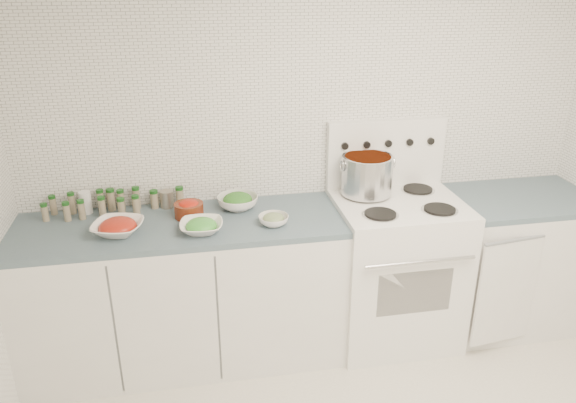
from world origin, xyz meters
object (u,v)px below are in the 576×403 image
object	(u,v)px
stock_pot	(367,173)
bowl_snowpea	(201,226)
bowl_tomato	(118,227)
stove	(394,265)

from	to	relation	value
stock_pot	bowl_snowpea	xyz separation A→B (m)	(-1.02, -0.27, -0.14)
stock_pot	bowl_tomato	size ratio (longest dim) A/B	1.02
stock_pot	bowl_snowpea	distance (m)	1.06
stove	bowl_tomato	distance (m)	1.69
stock_pot	stove	bearing A→B (deg)	-39.48
bowl_tomato	bowl_snowpea	bearing A→B (deg)	-8.06
stock_pot	bowl_snowpea	world-z (taller)	stock_pot
stock_pot	bowl_snowpea	bearing A→B (deg)	-165.32
bowl_tomato	stock_pot	bearing A→B (deg)	7.93
bowl_tomato	bowl_snowpea	world-z (taller)	bowl_tomato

